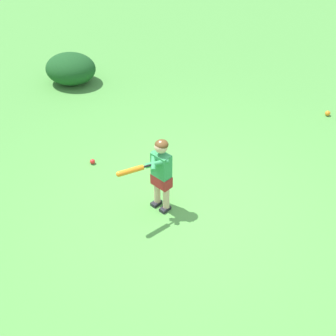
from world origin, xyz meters
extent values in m
plane|color=#519942|center=(0.00, 0.00, 0.00)|extent=(40.00, 40.00, 0.00)
cube|color=#232328|center=(-0.24, -0.17, 0.03)|extent=(0.15, 0.17, 0.05)
cylinder|color=#DBB28E|center=(-0.24, -0.16, 0.21)|extent=(0.09, 0.09, 0.34)
cube|color=#232328|center=(-0.40, -0.10, 0.03)|extent=(0.15, 0.17, 0.05)
cylinder|color=#DBB28E|center=(-0.39, -0.08, 0.21)|extent=(0.09, 0.09, 0.34)
cube|color=maroon|center=(-0.31, -0.12, 0.46)|extent=(0.31, 0.26, 0.16)
cube|color=#339351|center=(-0.31, -0.12, 0.71)|extent=(0.29, 0.25, 0.34)
sphere|color=#DBB28E|center=(-0.31, -0.12, 1.00)|extent=(0.17, 0.17, 0.17)
ellipsoid|color=#563819|center=(-0.31, -0.11, 1.02)|extent=(0.23, 0.23, 0.11)
sphere|color=orange|center=(-0.37, -0.24, 0.80)|extent=(0.04, 0.04, 0.04)
cylinder|color=black|center=(-0.43, -0.31, 0.81)|extent=(0.11, 0.13, 0.05)
cylinder|color=orange|center=(-0.57, -0.50, 0.85)|extent=(0.26, 0.32, 0.11)
sphere|color=orange|center=(-0.67, -0.64, 0.87)|extent=(0.07, 0.07, 0.07)
cylinder|color=#339351|center=(-0.33, -0.23, 0.81)|extent=(0.31, 0.16, 0.14)
cylinder|color=#339351|center=(-0.39, -0.20, 0.81)|extent=(0.15, 0.31, 0.14)
sphere|color=red|center=(-1.64, 0.53, 0.04)|extent=(0.08, 0.08, 0.08)
sphere|color=orange|center=(-0.54, 0.39, 0.04)|extent=(0.08, 0.08, 0.08)
sphere|color=orange|center=(1.85, 3.13, 0.05)|extent=(0.10, 0.10, 0.10)
ellipsoid|color=#194C1E|center=(-3.24, 3.04, 0.31)|extent=(1.03, 0.91, 0.62)
camera|label=1|loc=(1.06, -4.41, 4.04)|focal=46.85mm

